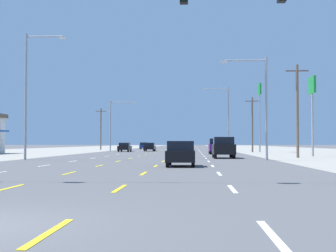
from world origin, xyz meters
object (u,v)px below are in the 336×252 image
(streetlight_left_row_1, at_px, (114,121))
(streetlight_right_row_1, at_px, (226,114))
(suv_far_right_near, at_px, (223,147))
(suv_far_right_mid, at_px, (217,146))
(streetlight_right_row_0, at_px, (261,100))
(hatchback_inner_right_nearest, at_px, (181,154))
(sedan_far_left_midfar, at_px, (125,147))
(streetlight_left_row_0, at_px, (29,88))
(pole_sign_right_row_2, at_px, (260,99))
(pole_sign_right_row_1, at_px, (312,94))
(hatchback_far_left_farther, at_px, (144,146))
(sedan_inner_left_far, at_px, (150,147))

(streetlight_left_row_1, height_order, streetlight_right_row_1, streetlight_right_row_1)
(suv_far_right_near, bearing_deg, suv_far_right_mid, 89.34)
(suv_far_right_near, xyz_separation_m, streetlight_right_row_0, (2.82, -5.39, 3.97))
(streetlight_right_row_0, bearing_deg, suv_far_right_mid, 96.84)
(hatchback_inner_right_nearest, xyz_separation_m, sedan_far_left_midfar, (-10.26, 49.01, -0.03))
(sedan_far_left_midfar, distance_m, streetlight_left_row_0, 38.42)
(hatchback_inner_right_nearest, bearing_deg, pole_sign_right_row_2, 76.52)
(streetlight_left_row_0, distance_m, streetlight_right_row_0, 19.62)
(suv_far_right_near, xyz_separation_m, suv_far_right_mid, (0.19, 16.53, 0.00))
(suv_far_right_near, bearing_deg, pole_sign_right_row_1, 33.38)
(hatchback_inner_right_nearest, height_order, suv_far_right_near, suv_far_right_near)
(hatchback_far_left_farther, bearing_deg, streetlight_left_row_1, -94.82)
(suv_far_right_mid, bearing_deg, streetlight_left_row_1, 128.53)
(sedan_far_left_midfar, relative_size, hatchback_far_left_farther, 1.15)
(hatchback_inner_right_nearest, height_order, pole_sign_right_row_1, pole_sign_right_row_1)
(hatchback_inner_right_nearest, relative_size, streetlight_right_row_1, 0.36)
(streetlight_right_row_1, bearing_deg, suv_far_right_near, -94.28)
(sedan_far_left_midfar, relative_size, streetlight_left_row_1, 0.52)
(hatchback_inner_right_nearest, height_order, streetlight_right_row_1, streetlight_right_row_1)
(streetlight_right_row_0, height_order, streetlight_left_row_1, streetlight_left_row_1)
(hatchback_inner_right_nearest, bearing_deg, streetlight_left_row_0, 139.94)
(hatchback_far_left_farther, bearing_deg, streetlight_right_row_1, -59.42)
(streetlight_left_row_0, relative_size, streetlight_left_row_1, 1.24)
(hatchback_inner_right_nearest, distance_m, suv_far_right_mid, 33.20)
(hatchback_inner_right_nearest, height_order, streetlight_left_row_0, streetlight_left_row_0)
(streetlight_left_row_0, bearing_deg, streetlight_right_row_1, 65.47)
(sedan_far_left_midfar, distance_m, sedan_inner_left_far, 6.56)
(suv_far_right_near, relative_size, streetlight_right_row_1, 0.45)
(pole_sign_right_row_2, xyz_separation_m, streetlight_right_row_1, (-4.62, 7.96, -1.83))
(hatchback_far_left_farther, xyz_separation_m, streetlight_left_row_1, (-2.41, -28.62, 4.38))
(streetlight_left_row_0, relative_size, streetlight_right_row_1, 0.98)
(hatchback_inner_right_nearest, xyz_separation_m, sedan_inner_left_far, (-6.68, 54.51, -0.03))
(hatchback_far_left_farther, relative_size, streetlight_left_row_0, 0.36)
(suv_far_right_near, height_order, streetlight_right_row_0, streetlight_right_row_0)
(hatchback_far_left_farther, bearing_deg, pole_sign_right_row_2, -59.52)
(hatchback_far_left_farther, height_order, streetlight_right_row_0, streetlight_right_row_0)
(pole_sign_right_row_1, relative_size, streetlight_left_row_1, 0.98)
(pole_sign_right_row_2, distance_m, streetlight_right_row_1, 9.38)
(suv_far_right_near, height_order, pole_sign_right_row_2, pole_sign_right_row_2)
(sedan_far_left_midfar, xyz_separation_m, hatchback_far_left_farther, (-0.23, 33.57, 0.03))
(suv_far_right_mid, bearing_deg, pole_sign_right_row_1, -46.03)
(pole_sign_right_row_2, bearing_deg, suv_far_right_near, -104.10)
(suv_far_right_mid, distance_m, streetlight_left_row_1, 27.14)
(pole_sign_right_row_1, height_order, streetlight_left_row_0, streetlight_left_row_0)
(pole_sign_right_row_2, bearing_deg, streetlight_left_row_1, 161.61)
(streetlight_right_row_0, bearing_deg, streetlight_right_row_1, 90.02)
(streetlight_left_row_1, bearing_deg, sedan_inner_left_far, 5.04)
(pole_sign_right_row_2, relative_size, streetlight_left_row_1, 1.21)
(streetlight_left_row_1, bearing_deg, streetlight_left_row_0, -90.34)
(sedan_inner_left_far, xyz_separation_m, hatchback_far_left_farther, (-3.81, 28.07, 0.03))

